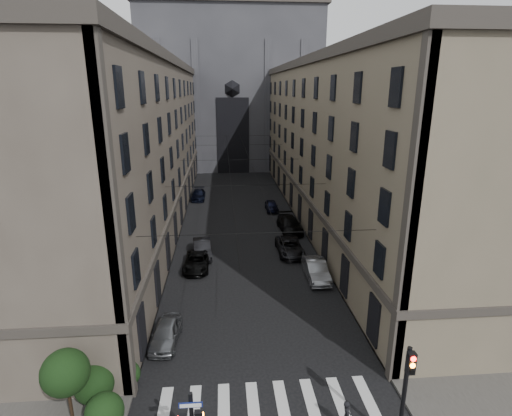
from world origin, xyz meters
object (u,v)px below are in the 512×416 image
object	(u,v)px
car_left_midfar	(197,262)
pedestrian	(347,416)
car_left_midnear	(202,248)
car_left_far	(198,195)
car_right_midfar	(290,224)
car_right_far	(272,206)
traffic_light_right	(406,387)
gothic_tower	(231,77)
car_right_near	(316,270)
car_right_midnear	(290,247)
car_left_near	(166,333)

from	to	relation	value
car_left_midfar	pedestrian	size ratio (longest dim) A/B	2.88
car_left_midnear	car_left_far	size ratio (longest dim) A/B	0.98
car_right_midfar	car_right_far	bearing A→B (deg)	93.84
car_right_far	traffic_light_right	bearing A→B (deg)	-88.63
gothic_tower	car_left_far	size ratio (longest dim) A/B	12.25
car_left_midnear	car_left_midfar	bearing A→B (deg)	-102.65
car_left_midfar	car_right_near	bearing A→B (deg)	-12.83
car_right_midnear	traffic_light_right	bearing A→B (deg)	-87.00
gothic_tower	car_right_far	size ratio (longest dim) A/B	14.78
car_right_midnear	car_right_far	bearing A→B (deg)	89.79
gothic_tower	car_right_midnear	xyz separation A→B (m)	(4.32, -50.76, -17.09)
car_left_near	car_left_far	distance (m)	34.55
gothic_tower	car_right_near	bearing A→B (deg)	-84.24
traffic_light_right	car_left_near	world-z (taller)	traffic_light_right
gothic_tower	traffic_light_right	size ratio (longest dim) A/B	11.15
car_right_midnear	car_right_midfar	world-z (taller)	car_right_midfar
car_right_midnear	car_right_midfar	bearing A→B (deg)	80.38
car_right_midfar	pedestrian	size ratio (longest dim) A/B	3.32
car_left_near	car_left_midnear	bearing A→B (deg)	87.62
traffic_light_right	pedestrian	distance (m)	3.41
gothic_tower	car_right_midfar	xyz separation A→B (m)	(5.37, -44.36, -16.99)
pedestrian	car_left_far	bearing A→B (deg)	16.83
car_left_near	car_right_near	xyz separation A→B (m)	(11.53, 8.08, 0.10)
gothic_tower	traffic_light_right	bearing A→B (deg)	-85.62
car_left_near	car_left_far	size ratio (longest dim) A/B	0.86
car_left_midnear	car_right_midnear	size ratio (longest dim) A/B	0.90
traffic_light_right	car_left_near	bearing A→B (deg)	142.68
car_right_midnear	car_left_far	bearing A→B (deg)	115.19
car_left_near	car_left_midfar	xyz separation A→B (m)	(1.32, 10.86, -0.02)
car_left_near	car_right_midfar	bearing A→B (deg)	65.14
car_left_near	car_right_midnear	world-z (taller)	car_right_midnear
car_right_midnear	car_left_midfar	bearing A→B (deg)	-163.45
car_left_midnear	car_right_near	size ratio (longest dim) A/B	0.97
car_right_far	car_right_near	bearing A→B (deg)	-86.71
traffic_light_right	car_right_midnear	xyz separation A→B (m)	(-1.28, 22.28, -2.58)
car_left_midnear	gothic_tower	bearing A→B (deg)	79.47
gothic_tower	traffic_light_right	world-z (taller)	gothic_tower
gothic_tower	car_left_midfar	world-z (taller)	gothic_tower
car_left_far	car_right_far	size ratio (longest dim) A/B	1.21
gothic_tower	car_right_near	world-z (taller)	gothic_tower
car_left_near	car_left_far	bearing A→B (deg)	94.26
gothic_tower	car_left_midnear	size ratio (longest dim) A/B	12.50
car_left_midnear	car_left_midfar	distance (m)	2.87
car_right_midnear	pedestrian	bearing A→B (deg)	-92.53
car_right_far	car_left_midfar	bearing A→B (deg)	-118.00
gothic_tower	car_left_near	world-z (taller)	gothic_tower
car_left_midnear	car_left_midfar	world-z (taller)	car_left_midnear
car_left_midfar	car_right_midnear	xyz separation A→B (m)	(8.86, 2.68, 0.04)
car_left_far	car_right_midfar	distance (m)	18.33
pedestrian	car_right_far	bearing A→B (deg)	3.25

